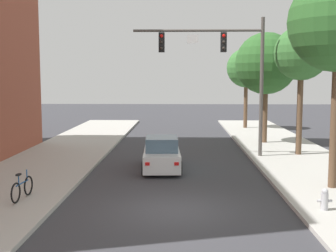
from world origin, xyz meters
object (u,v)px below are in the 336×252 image
Objects in this scene: traffic_signal_mast at (225,60)px; bicycle_leaning at (22,188)px; street_tree_second at (301,54)px; street_tree_farthest at (246,68)px; car_lead_white at (162,155)px; street_tree_third at (266,64)px; fire_hydrant at (325,199)px.

bicycle_leaning is at bearing -131.27° from traffic_signal_mast.
traffic_signal_mast reaches higher than street_tree_second.
street_tree_second is 1.05× the size of street_tree_farthest.
street_tree_farthest is at bearing 77.06° from traffic_signal_mast.
street_tree_third is (6.49, 8.26, 4.62)m from car_lead_white.
street_tree_third is 1.07× the size of street_tree_farthest.
bicycle_leaning is at bearing -128.14° from street_tree_third.
car_lead_white is 18.70m from street_tree_farthest.
traffic_signal_mast is 14.22m from street_tree_farthest.
street_tree_third is at bearing 58.10° from traffic_signal_mast.
street_tree_third reaches higher than street_tree_second.
fire_hydrant is 0.10× the size of street_tree_second.
street_tree_farthest reaches higher than fire_hydrant.
fire_hydrant is at bearing -92.09° from street_tree_farthest.
bicycle_leaning reaches higher than fire_hydrant.
bicycle_leaning is 0.25× the size of street_tree_second.
street_tree_third reaches higher than bicycle_leaning.
street_tree_third is at bearing 51.86° from bicycle_leaning.
traffic_signal_mast reaches higher than car_lead_white.
traffic_signal_mast is at bearing 43.40° from car_lead_white.
street_tree_second is at bearing 7.46° from traffic_signal_mast.
car_lead_white is 7.59m from bicycle_leaning.
street_tree_third is (11.17, 14.23, 4.80)m from bicycle_leaning.
car_lead_white is 2.44× the size of bicycle_leaning.
street_tree_farthest is at bearing 87.91° from fire_hydrant.
car_lead_white is at bearing 51.90° from bicycle_leaning.
street_tree_second reaches higher than fire_hydrant.
fire_hydrant is at bearing -51.23° from car_lead_white.
street_tree_second is 4.73m from street_tree_third.
traffic_signal_mast is 13.00m from bicycle_leaning.
bicycle_leaning is 0.24× the size of street_tree_third.
street_tree_third is at bearing 102.79° from street_tree_second.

